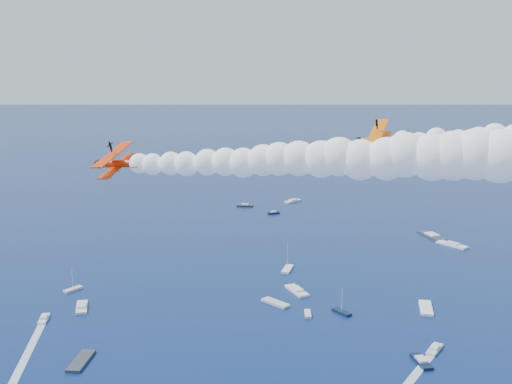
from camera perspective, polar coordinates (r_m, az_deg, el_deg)
The scene contains 5 objects.
biplane_lead at distance 95.85m, azimuth 11.58°, elevation 4.65°, with size 8.18×9.18×5.53m, color #F86405, non-canonical shape.
biplane_trail at distance 88.55m, azimuth -12.52°, elevation 2.57°, with size 7.76×8.70×5.24m, color #EC3404, non-canonical shape.
smoke_trail_trail at distance 75.87m, azimuth 7.91°, elevation 3.05°, with size 61.62×23.03×11.62m, color white, non-canonical shape.
spectator_boats at distance 193.94m, azimuth 11.46°, elevation -9.15°, with size 217.22×181.91×0.70m.
boat_wakes at distance 146.63m, azimuth -4.84°, elevation -16.35°, with size 94.74×73.29×0.04m.
Camera 1 is at (60.04, -49.93, 69.59)m, focal length 43.38 mm.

